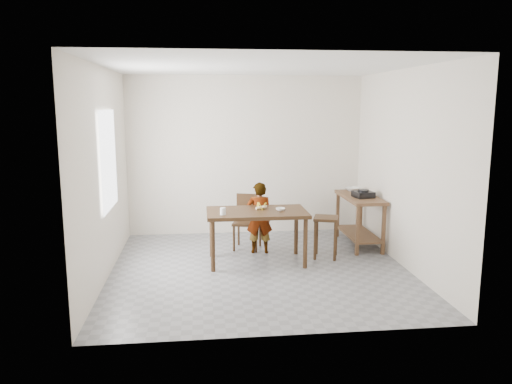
{
  "coord_description": "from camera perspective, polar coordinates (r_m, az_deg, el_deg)",
  "views": [
    {
      "loc": [
        -0.78,
        -6.49,
        2.23
      ],
      "look_at": [
        0.0,
        0.4,
        1.0
      ],
      "focal_mm": 35.0,
      "sensor_mm": 36.0,
      "label": 1
    }
  ],
  "objects": [
    {
      "name": "glass_tumbler",
      "position": [
        6.75,
        -3.8,
        -2.21
      ],
      "size": [
        0.09,
        0.09,
        0.1
      ],
      "primitive_type": "cylinder",
      "rotation": [
        0.0,
        0.0,
        -0.21
      ],
      "color": "white",
      "rests_on": "dining_table"
    },
    {
      "name": "serving_bowl",
      "position": [
        8.44,
        10.96,
        0.32
      ],
      "size": [
        0.31,
        0.31,
        0.06
      ],
      "primitive_type": "imported",
      "rotation": [
        0.0,
        0.0,
        0.41
      ],
      "color": "silver",
      "rests_on": "prep_counter"
    },
    {
      "name": "banana",
      "position": [
        7.08,
        0.61,
        -1.73
      ],
      "size": [
        0.22,
        0.19,
        0.07
      ],
      "primitive_type": null,
      "rotation": [
        0.0,
        0.0,
        0.37
      ],
      "color": "#FBCA4E",
      "rests_on": "dining_table"
    },
    {
      "name": "wall_back",
      "position": [
        8.59,
        -1.22,
        4.18
      ],
      "size": [
        4.0,
        0.04,
        2.7
      ],
      "primitive_type": "cube",
      "color": "silver",
      "rests_on": "ground"
    },
    {
      "name": "child",
      "position": [
        7.49,
        0.36,
        -2.96
      ],
      "size": [
        0.42,
        0.29,
        1.08
      ],
      "primitive_type": "imported",
      "rotation": [
        0.0,
        0.0,
        3.06
      ],
      "color": "silver",
      "rests_on": "floor"
    },
    {
      "name": "stool",
      "position": [
        7.39,
        7.97,
        -5.14
      ],
      "size": [
        0.44,
        0.44,
        0.61
      ],
      "primitive_type": null,
      "rotation": [
        0.0,
        0.0,
        -0.32
      ],
      "color": "#372312",
      "rests_on": "floor"
    },
    {
      "name": "gas_burner",
      "position": [
        7.89,
        12.16,
        -0.26
      ],
      "size": [
        0.32,
        0.32,
        0.09
      ],
      "primitive_type": "cube",
      "rotation": [
        0.0,
        0.0,
        0.16
      ],
      "color": "black",
      "rests_on": "prep_counter"
    },
    {
      "name": "dining_chair",
      "position": [
        7.73,
        -1.02,
        -3.5
      ],
      "size": [
        0.5,
        0.5,
        0.84
      ],
      "primitive_type": null,
      "rotation": [
        0.0,
        0.0,
        -0.29
      ],
      "color": "#372312",
      "rests_on": "floor"
    },
    {
      "name": "wall_right",
      "position": [
        7.12,
        16.77,
        2.53
      ],
      "size": [
        0.04,
        4.0,
        2.7
      ],
      "primitive_type": "cube",
      "color": "silver",
      "rests_on": "ground"
    },
    {
      "name": "dining_table",
      "position": [
        7.08,
        0.09,
        -5.13
      ],
      "size": [
        1.4,
        0.8,
        0.75
      ],
      "primitive_type": null,
      "color": "#372312",
      "rests_on": "floor"
    },
    {
      "name": "floor",
      "position": [
        6.91,
        0.38,
        -8.94
      ],
      "size": [
        4.0,
        4.0,
        0.04
      ],
      "primitive_type": "cube",
      "color": "slate",
      "rests_on": "ground"
    },
    {
      "name": "ceiling",
      "position": [
        6.55,
        0.41,
        14.35
      ],
      "size": [
        4.0,
        4.0,
        0.04
      ],
      "primitive_type": "cube",
      "color": "white",
      "rests_on": "wall_back"
    },
    {
      "name": "prep_counter",
      "position": [
        8.1,
        11.71,
        -3.2
      ],
      "size": [
        0.5,
        1.2,
        0.8
      ],
      "primitive_type": null,
      "color": "brown",
      "rests_on": "floor"
    },
    {
      "name": "small_bowl",
      "position": [
        7.0,
        2.8,
        -1.99
      ],
      "size": [
        0.17,
        0.17,
        0.04
      ],
      "primitive_type": "imported",
      "rotation": [
        0.0,
        0.0,
        0.33
      ],
      "color": "silver",
      "rests_on": "dining_table"
    },
    {
      "name": "wall_front",
      "position": [
        4.62,
        3.37,
        -0.95
      ],
      "size": [
        4.0,
        0.04,
        2.7
      ],
      "primitive_type": "cube",
      "color": "silver",
      "rests_on": "ground"
    },
    {
      "name": "window_pane",
      "position": [
        6.83,
        -16.48,
        3.51
      ],
      "size": [
        0.02,
        1.1,
        1.3
      ],
      "primitive_type": "cube",
      "color": "white",
      "rests_on": "wall_left"
    },
    {
      "name": "wall_left",
      "position": [
        6.66,
        -17.13,
        2.02
      ],
      "size": [
        0.04,
        4.0,
        2.7
      ],
      "primitive_type": "cube",
      "color": "silver",
      "rests_on": "ground"
    }
  ]
}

